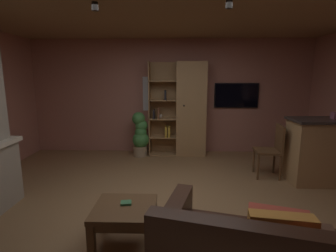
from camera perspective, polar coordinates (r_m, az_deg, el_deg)
floor at (r=3.62m, az=-0.18°, el=-17.95°), size 6.27×5.53×0.02m
wall_back at (r=5.99m, az=0.62°, el=6.41°), size 6.39×0.06×2.55m
ceiling at (r=3.29m, az=-0.21°, el=25.47°), size 6.27×5.53×0.02m
window_pane_back at (r=5.96m, az=-1.76°, el=7.06°), size 0.78×0.01×0.77m
bookshelf_cabinet at (r=5.75m, az=4.18°, el=3.55°), size 1.25×0.41×2.05m
kitchen_bar_counter at (r=5.04m, az=32.47°, el=-4.67°), size 1.41×0.63×1.06m
tissue_box at (r=4.95m, az=32.93°, el=1.94°), size 0.12×0.12×0.11m
coffee_table at (r=2.83m, az=-9.43°, el=-18.59°), size 0.62×0.59×0.44m
table_book_0 at (r=2.82m, az=-9.18°, el=-16.30°), size 0.12×0.11×0.02m
dining_chair at (r=4.86m, az=21.94°, el=-4.36°), size 0.45×0.45×0.92m
potted_floor_plant at (r=5.72m, az=-6.07°, el=-1.91°), size 0.37×0.36×0.98m
wall_mounted_tv at (r=6.08m, az=14.75°, el=6.50°), size 0.98×0.06×0.55m
track_light_spot_1 at (r=3.22m, az=-15.72°, el=23.94°), size 0.07×0.07×0.09m
track_light_spot_2 at (r=3.10m, az=13.27°, el=24.59°), size 0.07×0.07×0.09m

